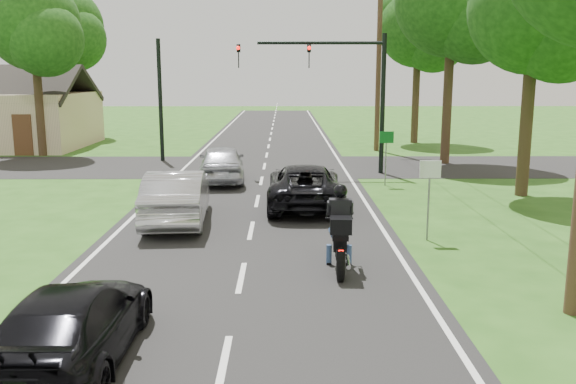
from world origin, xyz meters
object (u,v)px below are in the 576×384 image
object	(u,v)px
sign_white	(430,181)
sign_green	(386,145)
dark_car_behind	(73,324)
dark_suv	(305,186)
silver_sedan	(177,197)
silver_suv	(222,163)
utility_pole_far	(379,60)
motorcycle_rider	(340,237)
traffic_signal	(340,78)

from	to	relation	value
sign_white	sign_green	bearing A→B (deg)	88.57
dark_car_behind	sign_green	bearing A→B (deg)	-116.01
dark_suv	silver_sedan	xyz separation A→B (m)	(-3.82, -2.13, 0.07)
silver_suv	utility_pole_far	xyz separation A→B (m)	(7.79, 10.15, 4.32)
dark_car_behind	sign_white	bearing A→B (deg)	-135.66
motorcycle_rider	silver_suv	size ratio (longest dim) A/B	0.52
traffic_signal	utility_pole_far	distance (m)	8.55
silver_suv	dark_car_behind	distance (m)	15.76
silver_sedan	silver_suv	world-z (taller)	silver_sedan
utility_pole_far	sign_green	world-z (taller)	utility_pole_far
motorcycle_rider	utility_pole_far	bearing A→B (deg)	82.75
silver_sedan	traffic_signal	size ratio (longest dim) A/B	0.74
silver_sedan	motorcycle_rider	bearing A→B (deg)	130.62
sign_green	silver_suv	bearing A→B (deg)	172.39
motorcycle_rider	silver_suv	distance (m)	11.93
sign_green	dark_car_behind	bearing A→B (deg)	-115.72
dark_suv	silver_suv	bearing A→B (deg)	-55.64
silver_suv	sign_green	size ratio (longest dim) A/B	2.08
motorcycle_rider	silver_suv	world-z (taller)	motorcycle_rider
traffic_signal	sign_green	world-z (taller)	traffic_signal
sign_white	motorcycle_rider	bearing A→B (deg)	-135.97
silver_suv	traffic_signal	world-z (taller)	traffic_signal
dark_suv	dark_car_behind	size ratio (longest dim) A/B	1.20
silver_suv	traffic_signal	size ratio (longest dim) A/B	0.69
silver_suv	sign_green	world-z (taller)	sign_green
silver_sedan	traffic_signal	xyz separation A→B (m)	(5.55, 9.05, 3.35)
silver_suv	sign_white	distance (m)	10.90
motorcycle_rider	silver_sedan	world-z (taller)	motorcycle_rider
dark_suv	sign_green	xyz separation A→B (m)	(3.29, 3.90, 0.88)
dark_suv	dark_car_behind	bearing A→B (deg)	71.09
silver_suv	dark_car_behind	size ratio (longest dim) A/B	1.04
silver_sedan	sign_white	xyz separation A→B (m)	(6.91, -1.97, 0.81)
motorcycle_rider	sign_white	xyz separation A→B (m)	(2.54, 2.45, 0.82)
silver_suv	utility_pole_far	bearing A→B (deg)	-132.52
dark_suv	dark_car_behind	distance (m)	11.64
sign_white	sign_green	xyz separation A→B (m)	(0.20, 8.00, 0.00)
sign_white	utility_pole_far	bearing A→B (deg)	85.49
dark_suv	sign_white	xyz separation A→B (m)	(3.09, -4.10, 0.88)
dark_suv	dark_car_behind	world-z (taller)	dark_suv
dark_car_behind	traffic_signal	size ratio (longest dim) A/B	0.67
dark_suv	silver_sedan	distance (m)	4.37
dark_car_behind	dark_suv	bearing A→B (deg)	-109.72
motorcycle_rider	utility_pole_far	world-z (taller)	utility_pole_far
utility_pole_far	sign_white	size ratio (longest dim) A/B	4.71
silver_sedan	utility_pole_far	world-z (taller)	utility_pole_far
silver_sedan	traffic_signal	bearing A→B (deg)	-125.60
silver_suv	sign_green	distance (m)	6.60
sign_white	sign_green	world-z (taller)	same
silver_suv	sign_green	bearing A→B (deg)	167.37
dark_suv	silver_sedan	bearing A→B (deg)	29.64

